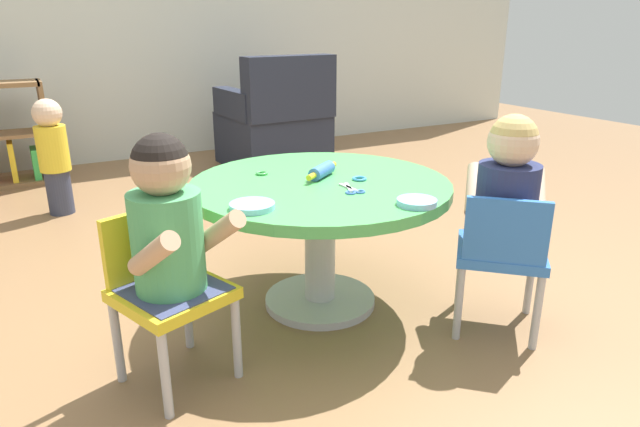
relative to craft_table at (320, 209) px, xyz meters
name	(u,v)px	position (x,y,z in m)	size (l,w,h in m)	color
ground_plane	(320,303)	(0.00, 0.00, -0.40)	(10.00, 10.00, 0.00)	olive
craft_table	(320,209)	(0.00, 0.00, 0.00)	(0.98, 0.98, 0.51)	silver
child_chair_left	(166,288)	(-0.64, -0.19, -0.10)	(0.38, 0.38, 0.54)	#B7B7BC
seated_child_left	(167,222)	(-0.63, -0.23, 0.13)	(0.37, 0.42, 0.51)	#3F4772
child_chair_right	(501,253)	(0.46, -0.49, -0.10)	(0.42, 0.42, 0.54)	#B7B7BC
seated_child_right	(508,189)	(0.49, -0.46, 0.13)	(0.43, 0.44, 0.51)	#3F4772
armchair_dark	(276,127)	(0.79, 2.15, -0.09)	(0.75, 0.76, 0.85)	#232838
toddler_standing	(53,153)	(-0.80, 1.72, -0.04)	(0.17, 0.17, 0.67)	#33384C
rolling_pin	(322,171)	(0.03, 0.05, 0.13)	(0.20, 0.15, 0.05)	#3F72CC
craft_scissors	(352,190)	(0.04, -0.16, 0.11)	(0.08, 0.14, 0.01)	silver
playdough_blob_0	(417,202)	(0.14, -0.40, 0.12)	(0.13, 0.13, 0.02)	#8CCCF2
playdough_blob_1	(252,206)	(-0.35, -0.18, 0.12)	(0.15, 0.15, 0.02)	#8CCCF2
cookie_cutter_0	(359,179)	(0.14, -0.05, 0.11)	(0.06, 0.06, 0.01)	#3F99D8
cookie_cutter_1	(262,173)	(-0.15, 0.20, 0.11)	(0.05, 0.05, 0.01)	#4CB259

